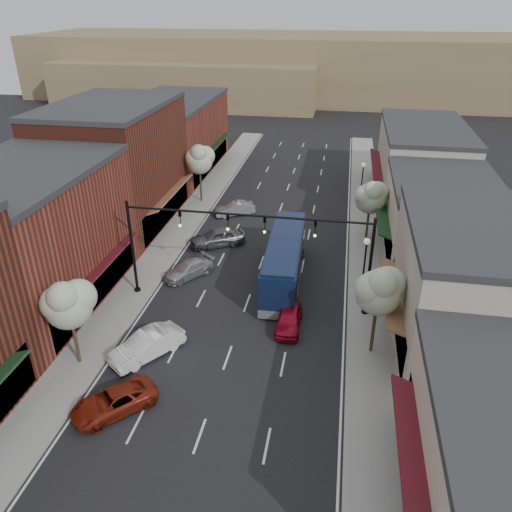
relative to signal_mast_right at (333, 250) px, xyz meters
The scene contains 28 objects.
ground 10.81m from the signal_mast_right, 125.10° to the right, with size 160.00×160.00×0.00m, color black.
sidewalk_left 18.10m from the signal_mast_right, 143.17° to the left, with size 2.80×73.00×0.15m, color gray.
sidewalk_right 11.78m from the signal_mast_right, 75.18° to the left, with size 2.80×73.00×0.15m, color gray.
curb_left 17.04m from the signal_mast_right, 140.24° to the left, with size 0.25×73.00×0.17m, color gray.
curb_right 11.53m from the signal_mast_right, 82.52° to the left, with size 0.25×73.00×0.17m, color gray.
bldg_left_midnear 19.95m from the signal_mast_right, behind, with size 10.14×14.10×9.40m.
bldg_left_midfar 23.22m from the signal_mast_right, 148.85° to the left, with size 10.14×14.10×10.90m.
bldg_left_far 34.32m from the signal_mast_right, 125.32° to the left, with size 10.14×18.10×8.40m.
bldg_right_midnear 8.37m from the signal_mast_right, 13.86° to the right, with size 9.14×12.10×7.90m.
bldg_right_midfar 12.94m from the signal_mast_right, 51.07° to the left, with size 9.14×12.10×6.40m.
bldg_right_far 25.35m from the signal_mast_right, 71.37° to the left, with size 9.14×16.10×7.40m.
hill_far 82.21m from the signal_mast_right, 93.92° to the left, with size 120.00×30.00×12.00m, color #7A6647.
hill_near 76.41m from the signal_mast_right, 113.63° to the left, with size 50.00×20.00×8.00m, color #7A6647.
signal_mast_right is the anchor object (origin of this frame).
signal_mast_left 11.24m from the signal_mast_right, behind, with size 8.22×0.46×7.00m.
tree_right_near 4.89m from the signal_mast_right, 56.09° to the right, with size 2.85×2.65×5.95m.
tree_right_far 12.27m from the signal_mast_right, 77.15° to the left, with size 2.85×2.65×5.43m.
tree_left_near 16.05m from the signal_mast_right, 149.86° to the right, with size 2.85×2.65×5.69m.
tree_left_far 22.68m from the signal_mast_right, 127.71° to the left, with size 2.85×2.65×6.13m.
lamp_post_near 3.69m from the signal_mast_right, 48.95° to the left, with size 0.44×0.44×4.44m.
lamp_post_far 20.19m from the signal_mast_right, 83.78° to the left, with size 0.44×0.44×4.44m.
coach_bus 5.75m from the signal_mast_right, 134.52° to the left, with size 2.76×11.08×3.37m.
red_hatchback 5.21m from the signal_mast_right, 135.97° to the right, with size 1.55×3.84×1.31m, color maroon.
parked_car_a 15.71m from the signal_mast_right, 132.93° to the right, with size 2.01×4.36×1.21m, color maroon.
parked_car_b 12.84m from the signal_mast_right, 147.27° to the right, with size 1.59×4.55×1.50m, color white.
parked_car_c 11.80m from the signal_mast_right, 164.91° to the left, with size 1.67×4.12×1.19m, color #A8A8AD.
parked_car_d 13.47m from the signal_mast_right, 139.51° to the left, with size 1.86×4.62×1.57m, color #54555B.
parked_car_e 18.53m from the signal_mast_right, 122.87° to the left, with size 1.36×3.90×1.29m, color #AAAAB0.
Camera 1 is at (5.74, -20.61, 18.91)m, focal length 35.00 mm.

